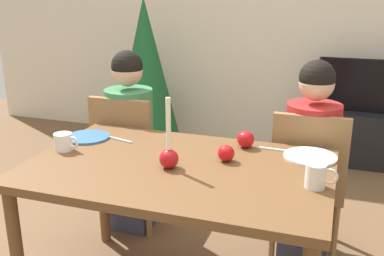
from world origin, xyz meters
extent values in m
cube|color=beige|center=(0.00, 2.60, 1.30)|extent=(6.40, 0.10, 2.60)
cube|color=brown|center=(0.00, 0.00, 0.73)|extent=(1.40, 0.90, 0.04)
cylinder|color=brown|center=(-0.64, 0.39, 0.35)|extent=(0.06, 0.06, 0.71)
cylinder|color=brown|center=(0.64, 0.39, 0.35)|extent=(0.06, 0.06, 0.71)
cube|color=olive|center=(-0.57, 0.69, 0.43)|extent=(0.40, 0.40, 0.04)
cube|color=olive|center=(-0.57, 0.51, 0.68)|extent=(0.40, 0.04, 0.45)
cylinder|color=olive|center=(-0.40, 0.86, 0.21)|extent=(0.04, 0.04, 0.41)
cylinder|color=olive|center=(-0.74, 0.86, 0.21)|extent=(0.04, 0.04, 0.41)
cylinder|color=olive|center=(-0.40, 0.52, 0.21)|extent=(0.04, 0.04, 0.41)
cylinder|color=olive|center=(-0.74, 0.52, 0.21)|extent=(0.04, 0.04, 0.41)
cube|color=olive|center=(0.56, 0.69, 0.43)|extent=(0.40, 0.40, 0.04)
cube|color=olive|center=(0.56, 0.51, 0.68)|extent=(0.40, 0.04, 0.45)
cylinder|color=olive|center=(0.73, 0.86, 0.21)|extent=(0.04, 0.04, 0.41)
cylinder|color=olive|center=(0.39, 0.86, 0.21)|extent=(0.04, 0.04, 0.41)
cylinder|color=olive|center=(0.73, 0.52, 0.21)|extent=(0.04, 0.04, 0.41)
cylinder|color=olive|center=(0.39, 0.52, 0.21)|extent=(0.04, 0.04, 0.41)
cube|color=#33384C|center=(-0.57, 0.64, 0.23)|extent=(0.28, 0.28, 0.45)
cylinder|color=#387A4C|center=(-0.57, 0.64, 0.69)|extent=(0.30, 0.30, 0.48)
sphere|color=tan|center=(-0.57, 0.64, 1.04)|extent=(0.19, 0.19, 0.19)
sphere|color=black|center=(-0.57, 0.64, 1.07)|extent=(0.19, 0.19, 0.19)
cube|color=#33384C|center=(0.56, 0.64, 0.23)|extent=(0.28, 0.28, 0.45)
cylinder|color=#AD2323|center=(0.56, 0.64, 0.69)|extent=(0.30, 0.30, 0.48)
sphere|color=tan|center=(0.56, 0.64, 1.04)|extent=(0.19, 0.19, 0.19)
sphere|color=black|center=(0.56, 0.64, 1.07)|extent=(0.19, 0.19, 0.19)
cube|color=black|center=(0.87, 2.30, 0.24)|extent=(0.64, 0.40, 0.48)
cube|color=black|center=(0.87, 2.30, 0.71)|extent=(0.79, 0.04, 0.46)
cube|color=black|center=(0.87, 2.30, 0.71)|extent=(0.76, 0.05, 0.46)
cylinder|color=brown|center=(-1.10, 2.06, 0.07)|extent=(0.08, 0.08, 0.14)
cone|color=#195628|center=(-1.10, 2.06, 0.80)|extent=(0.63, 0.63, 1.31)
sphere|color=red|center=(-0.03, -0.04, 0.80)|extent=(0.09, 0.09, 0.09)
cylinder|color=#EFE5C6|center=(-0.03, -0.04, 0.96)|extent=(0.02, 0.02, 0.24)
cylinder|color=teal|center=(-0.60, 0.20, 0.76)|extent=(0.24, 0.24, 0.01)
cylinder|color=white|center=(0.57, 0.29, 0.76)|extent=(0.25, 0.25, 0.01)
cylinder|color=white|center=(-0.62, 0.00, 0.79)|extent=(0.09, 0.09, 0.09)
torus|color=white|center=(-0.56, 0.00, 0.80)|extent=(0.06, 0.01, 0.06)
cylinder|color=silver|center=(0.62, -0.05, 0.80)|extent=(0.08, 0.08, 0.10)
torus|color=silver|center=(0.67, -0.05, 0.81)|extent=(0.07, 0.01, 0.07)
cube|color=silver|center=(-0.42, 0.23, 0.75)|extent=(0.18, 0.06, 0.01)
cube|color=silver|center=(0.40, 0.34, 0.75)|extent=(0.18, 0.02, 0.01)
sphere|color=red|center=(0.20, 0.12, 0.79)|extent=(0.08, 0.08, 0.08)
sphere|color=red|center=(0.24, 0.33, 0.79)|extent=(0.09, 0.09, 0.09)
camera|label=1|loc=(0.68, -1.82, 1.55)|focal=42.23mm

